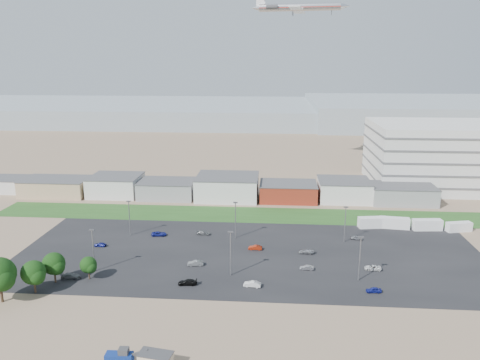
# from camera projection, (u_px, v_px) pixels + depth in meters

# --- Properties ---
(ground) EXTENTS (700.00, 700.00, 0.00)m
(ground) POSITION_uv_depth(u_px,v_px,m) (222.00, 290.00, 102.04)
(ground) COLOR #7E6750
(ground) RESTS_ON ground
(parking_lot) EXTENTS (120.00, 50.00, 0.01)m
(parking_lot) POSITION_uv_depth(u_px,v_px,m) (250.00, 254.00, 121.00)
(parking_lot) COLOR black
(parking_lot) RESTS_ON ground
(grass_strip) EXTENTS (160.00, 16.00, 0.02)m
(grass_strip) POSITION_uv_depth(u_px,v_px,m) (240.00, 214.00, 152.30)
(grass_strip) COLOR #244E1D
(grass_strip) RESTS_ON ground
(hills_backdrop) EXTENTS (700.00, 200.00, 9.00)m
(hills_backdrop) POSITION_uv_depth(u_px,v_px,m) (309.00, 114.00, 402.45)
(hills_backdrop) COLOR gray
(hills_backdrop) RESTS_ON ground
(building_row) EXTENTS (170.00, 20.00, 8.00)m
(building_row) POSITION_uv_depth(u_px,v_px,m) (198.00, 187.00, 170.94)
(building_row) COLOR silver
(building_row) RESTS_ON ground
(parking_garage) EXTENTS (80.00, 40.00, 25.00)m
(parking_garage) POSITION_uv_depth(u_px,v_px,m) (476.00, 155.00, 184.16)
(parking_garage) COLOR silver
(parking_garage) RESTS_ON ground
(telehandler) EXTENTS (7.23, 2.60, 2.98)m
(telehandler) POSITION_uv_depth(u_px,v_px,m) (119.00, 356.00, 76.51)
(telehandler) COLOR navy
(telehandler) RESTS_ON ground
(box_trailer_a) EXTENTS (8.81, 3.98, 3.18)m
(box_trailer_a) POSITION_uv_depth(u_px,v_px,m) (373.00, 222.00, 140.00)
(box_trailer_a) COLOR silver
(box_trailer_a) RESTS_ON ground
(box_trailer_b) EXTENTS (8.87, 3.73, 3.23)m
(box_trailer_b) POSITION_uv_depth(u_px,v_px,m) (394.00, 223.00, 139.49)
(box_trailer_b) COLOR silver
(box_trailer_b) RESTS_ON ground
(box_trailer_c) EXTENTS (8.68, 3.44, 3.18)m
(box_trailer_c) POSITION_uv_depth(u_px,v_px,m) (427.00, 225.00, 137.99)
(box_trailer_c) COLOR silver
(box_trailer_c) RESTS_ON ground
(box_trailer_d) EXTENTS (7.70, 3.86, 2.76)m
(box_trailer_d) POSITION_uv_depth(u_px,v_px,m) (459.00, 227.00, 136.87)
(box_trailer_d) COLOR silver
(box_trailer_d) RESTS_ON ground
(tree_mid) EXTENTS (5.53, 5.53, 8.30)m
(tree_mid) POSITION_uv_depth(u_px,v_px,m) (34.00, 275.00, 99.69)
(tree_mid) COLOR black
(tree_mid) RESTS_ON ground
(tree_right) EXTENTS (5.36, 5.36, 8.03)m
(tree_right) POSITION_uv_depth(u_px,v_px,m) (54.00, 266.00, 104.43)
(tree_right) COLOR black
(tree_right) RESTS_ON ground
(tree_near) EXTENTS (4.07, 4.07, 6.10)m
(tree_near) POSITION_uv_depth(u_px,v_px,m) (88.00, 267.00, 106.35)
(tree_near) COLOR black
(tree_near) RESTS_ON ground
(lightpole_front_l) EXTENTS (1.23, 0.51, 10.43)m
(lightpole_front_l) POSITION_uv_depth(u_px,v_px,m) (93.00, 251.00, 109.88)
(lightpole_front_l) COLOR slate
(lightpole_front_l) RESTS_ON ground
(lightpole_front_m) EXTENTS (1.27, 0.53, 10.81)m
(lightpole_front_m) POSITION_uv_depth(u_px,v_px,m) (231.00, 254.00, 107.63)
(lightpole_front_m) COLOR slate
(lightpole_front_m) RESTS_ON ground
(lightpole_front_r) EXTENTS (1.24, 0.52, 10.57)m
(lightpole_front_r) POSITION_uv_depth(u_px,v_px,m) (360.00, 259.00, 105.11)
(lightpole_front_r) COLOR slate
(lightpole_front_r) RESTS_ON ground
(lightpole_back_l) EXTENTS (1.20, 0.50, 10.22)m
(lightpole_back_l) POSITION_uv_depth(u_px,v_px,m) (130.00, 218.00, 132.93)
(lightpole_back_l) COLOR slate
(lightpole_back_l) RESTS_ON ground
(lightpole_back_m) EXTENTS (1.24, 0.52, 10.54)m
(lightpole_back_m) POSITION_uv_depth(u_px,v_px,m) (235.00, 220.00, 130.78)
(lightpole_back_m) COLOR slate
(lightpole_back_m) RESTS_ON ground
(lightpole_back_r) EXTENTS (1.20, 0.50, 10.20)m
(lightpole_back_r) POSITION_uv_depth(u_px,v_px,m) (345.00, 224.00, 127.79)
(lightpole_back_r) COLOR slate
(lightpole_back_r) RESTS_ON ground
(airliner) EXTENTS (43.77, 32.63, 11.98)m
(airliner) POSITION_uv_depth(u_px,v_px,m) (300.00, 7.00, 190.84)
(airliner) COLOR silver
(parked_car_0) EXTENTS (4.06, 1.98, 1.11)m
(parked_car_0) POSITION_uv_depth(u_px,v_px,m) (373.00, 268.00, 111.62)
(parked_car_0) COLOR silver
(parked_car_0) RESTS_ON ground
(parked_car_1) EXTENTS (3.30, 1.22, 1.08)m
(parked_car_1) POSITION_uv_depth(u_px,v_px,m) (307.00, 268.00, 111.65)
(parked_car_1) COLOR #A5A5AA
(parked_car_1) RESTS_ON ground
(parked_car_2) EXTENTS (3.35, 1.50, 1.12)m
(parked_car_2) POSITION_uv_depth(u_px,v_px,m) (374.00, 290.00, 100.72)
(parked_car_2) COLOR navy
(parked_car_2) RESTS_ON ground
(parked_car_3) EXTENTS (4.33, 2.01, 1.23)m
(parked_car_3) POSITION_uv_depth(u_px,v_px,m) (188.00, 282.00, 104.15)
(parked_car_3) COLOR black
(parked_car_3) RESTS_ON ground
(parked_car_4) EXTENTS (4.03, 1.87, 1.28)m
(parked_car_4) POSITION_uv_depth(u_px,v_px,m) (195.00, 263.00, 113.97)
(parked_car_4) COLOR #595B5E
(parked_car_4) RESTS_ON ground
(parked_car_5) EXTENTS (3.26, 1.40, 1.10)m
(parked_car_5) POSITION_uv_depth(u_px,v_px,m) (100.00, 245.00, 125.78)
(parked_car_5) COLOR navy
(parked_car_5) RESTS_ON ground
(parked_car_6) EXTENTS (4.09, 1.96, 1.15)m
(parked_car_6) POSITION_uv_depth(u_px,v_px,m) (204.00, 233.00, 134.31)
(parked_car_6) COLOR #595B5E
(parked_car_6) RESTS_ON ground
(parked_car_7) EXTENTS (3.69, 1.42, 1.20)m
(parked_car_7) POSITION_uv_depth(u_px,v_px,m) (255.00, 248.00, 123.62)
(parked_car_7) COLOR maroon
(parked_car_7) RESTS_ON ground
(parked_car_8) EXTENTS (3.47, 1.70, 1.14)m
(parked_car_8) POSITION_uv_depth(u_px,v_px,m) (357.00, 238.00, 130.60)
(parked_car_8) COLOR #A5A5AA
(parked_car_8) RESTS_ON ground
(parked_car_9) EXTENTS (4.44, 2.36, 1.19)m
(parked_car_9) POSITION_uv_depth(u_px,v_px,m) (159.00, 234.00, 133.50)
(parked_car_9) COLOR navy
(parked_car_9) RESTS_ON ground
(parked_car_10) EXTENTS (4.53, 2.13, 1.28)m
(parked_car_10) POSITION_uv_depth(u_px,v_px,m) (71.00, 276.00, 107.14)
(parked_car_10) COLOR #595B5E
(parked_car_10) RESTS_ON ground
(parked_car_12) EXTENTS (4.07, 1.97, 1.14)m
(parked_car_12) POSITION_uv_depth(u_px,v_px,m) (306.00, 252.00, 121.07)
(parked_car_12) COLOR #A5A5AA
(parked_car_12) RESTS_ON ground
(parked_car_13) EXTENTS (4.00, 1.83, 1.27)m
(parked_car_13) POSITION_uv_depth(u_px,v_px,m) (252.00, 284.00, 103.24)
(parked_car_13) COLOR silver
(parked_car_13) RESTS_ON ground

